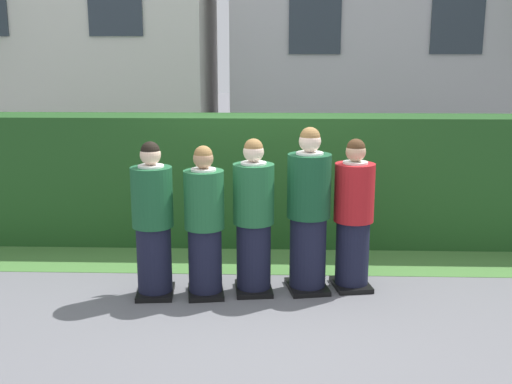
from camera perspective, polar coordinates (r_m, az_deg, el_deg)
The scene contains 9 objects.
ground_plane at distance 6.51m, azimuth 0.00°, elevation -9.05°, with size 60.00×60.00×0.00m, color slate.
student_front_row_0 at distance 6.28m, azimuth -9.36°, elevation -2.88°, with size 0.41×0.51×1.57m.
student_front_row_1 at distance 6.22m, azimuth -4.71°, elevation -3.08°, with size 0.41×0.48×1.53m.
student_front_row_2 at distance 6.28m, azimuth -0.22°, elevation -2.62°, with size 0.42×0.49×1.58m.
student_front_row_3 at distance 6.34m, azimuth 4.81°, elevation -2.03°, with size 0.47×0.55×1.69m.
student_in_red_blazer at distance 6.47m, azimuth 8.86°, elevation -2.39°, with size 0.43×0.53×1.56m.
hedge at distance 7.94m, azimuth 0.43°, elevation 1.13°, with size 8.47×0.70×1.63m.
school_building_annex at distance 13.28m, azimuth 10.44°, elevation 16.11°, with size 5.75×4.03×6.31m.
lawn_strip at distance 7.39m, azimuth 0.25°, elevation -6.31°, with size 8.47×0.90×0.01m, color #477A38.
Camera 1 is at (0.21, -6.04, 2.43)m, focal length 43.91 mm.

